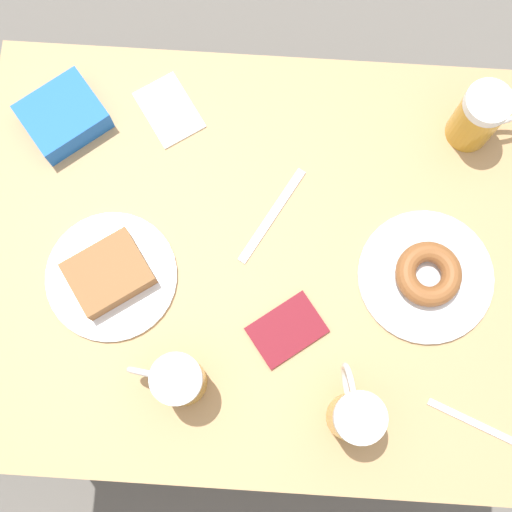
# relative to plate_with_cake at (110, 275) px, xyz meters

# --- Properties ---
(ground_plane) EXTENTS (8.00, 8.00, 0.00)m
(ground_plane) POSITION_rel_plate_with_cake_xyz_m (0.05, -0.26, -0.73)
(ground_plane) COLOR #666059
(table) EXTENTS (0.81, 1.05, 0.71)m
(table) POSITION_rel_plate_with_cake_xyz_m (0.05, -0.26, -0.08)
(table) COLOR tan
(table) RESTS_ON ground_plane
(plate_with_cake) EXTENTS (0.24, 0.24, 0.05)m
(plate_with_cake) POSITION_rel_plate_with_cake_xyz_m (0.00, 0.00, 0.00)
(plate_with_cake) COLOR silver
(plate_with_cake) RESTS_ON table
(plate_with_donut) EXTENTS (0.25, 0.25, 0.05)m
(plate_with_donut) POSITION_rel_plate_with_cake_xyz_m (0.04, -0.57, -0.00)
(plate_with_donut) COLOR silver
(plate_with_donut) RESTS_ON table
(beer_mug_left) EXTENTS (0.08, 0.13, 0.14)m
(beer_mug_left) POSITION_rel_plate_with_cake_xyz_m (0.32, -0.65, 0.05)
(beer_mug_left) COLOR #C68C23
(beer_mug_left) RESTS_ON table
(beer_mug_center) EXTENTS (0.08, 0.13, 0.14)m
(beer_mug_center) POSITION_rel_plate_with_cake_xyz_m (-0.18, -0.14, 0.05)
(beer_mug_center) COLOR #C68C23
(beer_mug_center) RESTS_ON table
(beer_mug_right) EXTENTS (0.13, 0.08, 0.14)m
(beer_mug_right) POSITION_rel_plate_with_cake_xyz_m (-0.22, -0.44, 0.05)
(beer_mug_right) COLOR #C68C23
(beer_mug_right) RESTS_ON table
(napkin_folded) EXTENTS (0.16, 0.15, 0.00)m
(napkin_folded) POSITION_rel_plate_with_cake_xyz_m (0.33, -0.07, -0.02)
(napkin_folded) COLOR white
(napkin_folded) RESTS_ON table
(fork) EXTENTS (0.08, 0.17, 0.00)m
(fork) POSITION_rel_plate_with_cake_xyz_m (-0.22, -0.66, -0.02)
(fork) COLOR silver
(fork) RESTS_ON table
(knife) EXTENTS (0.19, 0.12, 0.00)m
(knife) POSITION_rel_plate_with_cake_xyz_m (0.13, -0.28, -0.02)
(knife) COLOR silver
(knife) RESTS_ON table
(passport_near_edge) EXTENTS (0.15, 0.15, 0.01)m
(passport_near_edge) POSITION_rel_plate_with_cake_xyz_m (-0.08, -0.32, -0.02)
(passport_near_edge) COLOR maroon
(passport_near_edge) RESTS_ON table
(blue_pouch) EXTENTS (0.18, 0.18, 0.05)m
(blue_pouch) POSITION_rel_plate_with_cake_xyz_m (0.29, 0.12, 0.01)
(blue_pouch) COLOR blue
(blue_pouch) RESTS_ON table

